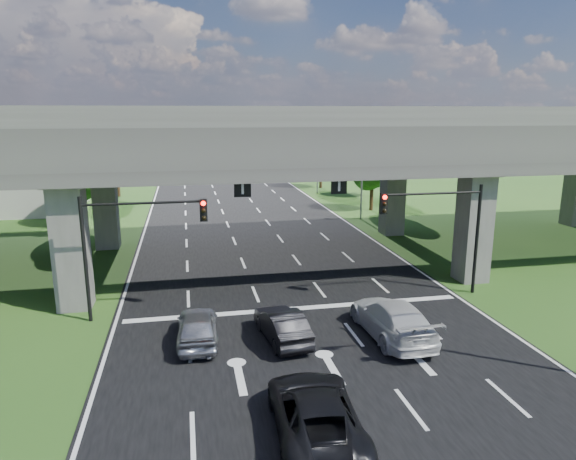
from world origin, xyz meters
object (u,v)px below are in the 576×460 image
object	(u,v)px
streetlight_far	(358,156)
streetlight_beyond	(315,145)
car_white	(392,319)
signal_right	(442,220)
car_trailing	(315,413)
car_silver	(198,326)
signal_left	(132,234)
car_dark	(282,325)

from	to	relation	value
streetlight_far	streetlight_beyond	size ratio (longest dim) A/B	1.00
streetlight_beyond	car_white	world-z (taller)	streetlight_beyond
signal_right	car_trailing	xyz separation A→B (m)	(-9.53, -10.71, -3.40)
car_silver	streetlight_far	bearing A→B (deg)	-121.05
signal_right	streetlight_far	size ratio (longest dim) A/B	0.60
streetlight_far	car_white	xyz separation A→B (m)	(-6.71, -24.49, -5.00)
car_silver	car_trailing	distance (m)	8.08
signal_left	streetlight_beyond	size ratio (longest dim) A/B	0.60
signal_left	car_trailing	bearing A→B (deg)	-60.27
signal_right	signal_left	xyz separation A→B (m)	(-15.65, 0.00, 0.00)
streetlight_far	car_dark	xyz separation A→B (m)	(-11.53, -23.93, -5.12)
car_silver	car_white	xyz separation A→B (m)	(8.43, -1.08, 0.09)
signal_left	car_white	distance (m)	12.51
car_trailing	signal_right	bearing A→B (deg)	-128.10
streetlight_far	car_white	distance (m)	25.88
car_silver	car_white	world-z (taller)	car_white
streetlight_beyond	streetlight_far	bearing A→B (deg)	-90.00
car_dark	car_white	distance (m)	4.86
car_white	car_dark	bearing A→B (deg)	-8.24
car_white	car_silver	bearing A→B (deg)	-8.87
streetlight_far	car_trailing	bearing A→B (deg)	-110.99
streetlight_far	signal_left	bearing A→B (deg)	-131.78
streetlight_far	car_white	size ratio (longest dim) A/B	1.77
signal_right	streetlight_beyond	world-z (taller)	streetlight_beyond
car_silver	car_dark	distance (m)	3.64
signal_right	streetlight_beyond	distance (m)	36.17
signal_right	signal_left	distance (m)	15.65
signal_right	streetlight_far	distance (m)	20.25
signal_right	signal_left	bearing A→B (deg)	180.00
car_trailing	car_white	bearing A→B (deg)	-125.48
car_silver	car_white	distance (m)	8.50
car_silver	streetlight_beyond	bearing A→B (deg)	-109.18
car_silver	car_white	bearing A→B (deg)	174.55
car_dark	car_trailing	world-z (taller)	car_trailing
car_white	signal_left	bearing A→B (deg)	-23.15
car_white	car_trailing	world-z (taller)	car_white
streetlight_beyond	car_white	xyz separation A→B (m)	(-6.71, -40.49, -5.00)
streetlight_beyond	car_dark	xyz separation A→B (m)	(-11.53, -39.93, -5.12)
signal_left	car_trailing	size ratio (longest dim) A/B	1.09
car_dark	car_silver	bearing A→B (deg)	-15.14
car_dark	streetlight_beyond	bearing A→B (deg)	-113.13
signal_right	car_white	distance (m)	7.10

